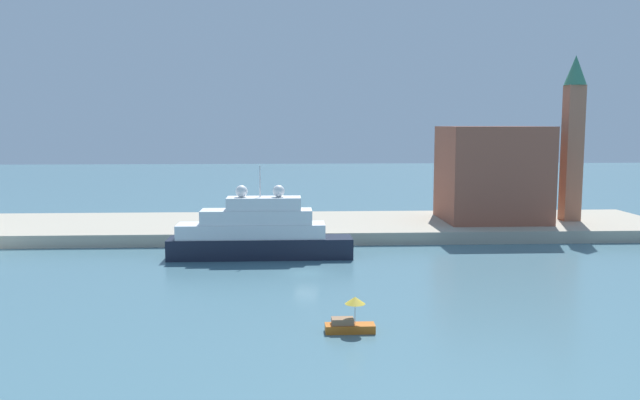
% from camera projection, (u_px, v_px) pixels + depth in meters
% --- Properties ---
extents(ground, '(400.00, 400.00, 0.00)m').
position_uv_depth(ground, '(306.00, 273.00, 71.68)').
color(ground, slate).
extents(quay_dock, '(110.00, 22.20, 1.74)m').
position_uv_depth(quay_dock, '(301.00, 227.00, 98.46)').
color(quay_dock, '#ADA38E').
rests_on(quay_dock, ground).
extents(large_yacht, '(22.65, 4.36, 11.45)m').
position_uv_depth(large_yacht, '(258.00, 234.00, 79.63)').
color(large_yacht, black).
rests_on(large_yacht, ground).
extents(small_motorboat, '(3.96, 1.63, 2.89)m').
position_uv_depth(small_motorboat, '(350.00, 320.00, 51.22)').
color(small_motorboat, '#C66019').
rests_on(small_motorboat, ground).
extents(harbor_building, '(14.96, 13.33, 14.40)m').
position_uv_depth(harbor_building, '(492.00, 174.00, 98.80)').
color(harbor_building, '#93513D').
rests_on(harbor_building, quay_dock).
extents(bell_tower, '(3.35, 3.35, 25.02)m').
position_uv_depth(bell_tower, '(573.00, 131.00, 97.98)').
color(bell_tower, '#9E664C').
rests_on(bell_tower, quay_dock).
extents(parked_car, '(3.86, 1.85, 1.35)m').
position_uv_depth(parked_car, '(219.00, 225.00, 91.08)').
color(parked_car, '#B21E1E').
rests_on(parked_car, quay_dock).
extents(person_figure, '(0.36, 0.36, 1.76)m').
position_uv_depth(person_figure, '(247.00, 222.00, 91.76)').
color(person_figure, '#334C8C').
rests_on(person_figure, quay_dock).
extents(mooring_bollard, '(0.38, 0.38, 0.81)m').
position_uv_depth(mooring_bollard, '(300.00, 229.00, 88.95)').
color(mooring_bollard, black).
rests_on(mooring_bollard, quay_dock).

